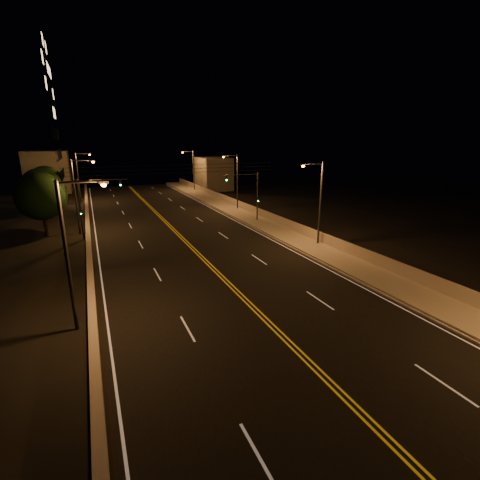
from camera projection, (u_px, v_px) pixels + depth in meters
name	position (u px, v px, depth m)	size (l,w,h in m)	color
ground	(394.00, 446.00, 12.02)	(160.00, 160.00, 0.00)	black
road	(209.00, 265.00, 29.66)	(18.00, 120.00, 0.02)	black
sidewalk	(315.00, 248.00, 33.76)	(3.60, 120.00, 0.30)	gray
curb	(298.00, 251.00, 33.07)	(0.14, 120.00, 0.15)	gray
parapet_wall	(329.00, 240.00, 34.22)	(0.30, 120.00, 1.00)	#A59889
jersey_barrier	(90.00, 277.00, 25.97)	(0.45, 120.00, 0.78)	#A59889
distant_building_right	(213.00, 173.00, 75.94)	(6.00, 10.00, 6.79)	slate
distant_building_left	(48.00, 172.00, 70.57)	(8.00, 8.00, 8.32)	slate
parapet_rail	(329.00, 235.00, 34.07)	(0.06, 0.06, 120.00)	black
lane_markings	(210.00, 265.00, 29.59)	(17.32, 116.00, 0.00)	silver
streetlight_1	(318.00, 198.00, 33.54)	(2.55, 0.28, 8.31)	#2D2D33
streetlight_2	(236.00, 178.00, 51.69)	(2.55, 0.28, 8.31)	#2D2D33
streetlight_3	(192.00, 168.00, 72.25)	(2.55, 0.28, 8.31)	#2D2D33
streetlight_4	(72.00, 246.00, 18.34)	(2.55, 0.28, 8.31)	#2D2D33
streetlight_5	(78.00, 191.00, 38.44)	(2.55, 0.28, 8.31)	#2D2D33
streetlight_6	(80.00, 174.00, 58.68)	(2.55, 0.28, 8.31)	#2D2D33
traffic_signal_right	(251.00, 192.00, 43.96)	(5.11, 0.31, 6.42)	#2D2D33
traffic_signal_left	(89.00, 202.00, 36.72)	(5.11, 0.31, 6.42)	#2D2D33
overhead_wires	(178.00, 169.00, 36.01)	(22.00, 0.03, 0.83)	black
tree_0	(41.00, 197.00, 37.59)	(5.15, 5.15, 6.98)	black
tree_1	(42.00, 188.00, 44.78)	(5.09, 5.09, 6.89)	black
tree_2	(46.00, 181.00, 54.49)	(4.82, 4.82, 6.53)	black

